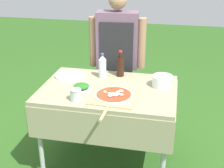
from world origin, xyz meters
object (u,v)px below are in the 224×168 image
at_px(pizza_on_peel, 114,96).
at_px(prep_table, 108,97).
at_px(person_cook, 117,54).
at_px(mixing_tub, 162,81).
at_px(herb_container, 81,87).
at_px(water_bottle, 103,66).
at_px(sauce_jar, 76,95).
at_px(oil_bottle, 120,66).
at_px(plate_stack, 70,75).

bearing_deg(pizza_on_peel, prep_table, 117.71).
bearing_deg(person_cook, mixing_tub, 131.73).
bearing_deg(herb_container, water_bottle, 67.97).
distance_m(water_bottle, herb_container, 0.33).
xyz_separation_m(pizza_on_peel, mixing_tub, (0.37, 0.31, 0.03)).
height_order(prep_table, mixing_tub, mixing_tub).
bearing_deg(sauce_jar, water_bottle, 78.98).
bearing_deg(herb_container, prep_table, 17.86).
height_order(person_cook, oil_bottle, person_cook).
height_order(herb_container, plate_stack, herb_container).
xyz_separation_m(herb_container, sauce_jar, (0.02, -0.21, 0.02)).
distance_m(prep_table, herb_container, 0.26).
distance_m(mixing_tub, sauce_jar, 0.77).
height_order(person_cook, water_bottle, person_cook).
relative_size(water_bottle, plate_stack, 0.86).
xyz_separation_m(person_cook, water_bottle, (-0.07, -0.37, -0.00)).
xyz_separation_m(water_bottle, herb_container, (-0.12, -0.29, -0.09)).
bearing_deg(oil_bottle, pizza_on_peel, -85.93).
relative_size(plate_stack, sauce_jar, 2.87).
height_order(person_cook, pizza_on_peel, person_cook).
bearing_deg(pizza_on_peel, herb_container, 163.27).
distance_m(oil_bottle, plate_stack, 0.48).
xyz_separation_m(herb_container, mixing_tub, (0.67, 0.20, 0.02)).
bearing_deg(prep_table, pizza_on_peel, -64.83).
bearing_deg(mixing_tub, pizza_on_peel, -140.16).
bearing_deg(sauce_jar, oil_bottle, 66.58).
bearing_deg(person_cook, water_bottle, 75.06).
bearing_deg(oil_bottle, water_bottle, -153.94).
bearing_deg(pizza_on_peel, person_cook, 101.40).
height_order(prep_table, person_cook, person_cook).
bearing_deg(sauce_jar, pizza_on_peel, 20.15).
height_order(pizza_on_peel, oil_bottle, oil_bottle).
distance_m(person_cook, pizza_on_peel, 0.78).
bearing_deg(pizza_on_peel, mixing_tub, 42.37).
bearing_deg(herb_container, oil_bottle, 53.60).
bearing_deg(pizza_on_peel, sauce_jar, -157.31).
xyz_separation_m(oil_bottle, sauce_jar, (-0.25, -0.57, -0.06)).
xyz_separation_m(pizza_on_peel, sauce_jar, (-0.28, -0.10, 0.03)).
bearing_deg(herb_container, person_cook, 74.52).
bearing_deg(person_cook, sauce_jar, 74.48).
relative_size(prep_table, herb_container, 6.19).
relative_size(prep_table, water_bottle, 5.00).
relative_size(mixing_tub, plate_stack, 0.65).
distance_m(person_cook, mixing_tub, 0.67).
relative_size(oil_bottle, mixing_tub, 1.38).
xyz_separation_m(pizza_on_peel, water_bottle, (-0.18, 0.40, 0.10)).
height_order(prep_table, sauce_jar, sauce_jar).
xyz_separation_m(pizza_on_peel, oil_bottle, (-0.03, 0.47, 0.08)).
relative_size(pizza_on_peel, oil_bottle, 2.40).
bearing_deg(oil_bottle, plate_stack, -165.18).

